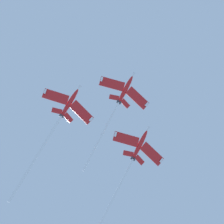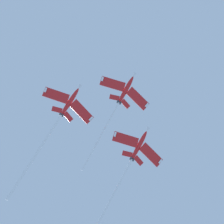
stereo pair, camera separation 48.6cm
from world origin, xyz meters
name	(u,v)px [view 1 (the left image)]	position (x,y,z in m)	size (l,w,h in m)	color
jet_lead	(120,101)	(16.30, -2.43, 175.54)	(20.06, 37.40, 20.01)	red
jet_left_wing	(131,162)	(4.17, -19.46, 167.00)	(20.04, 42.22, 22.17)	red
jet_right_wing	(55,126)	(33.29, -18.69, 166.44)	(19.98, 42.38, 22.68)	red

